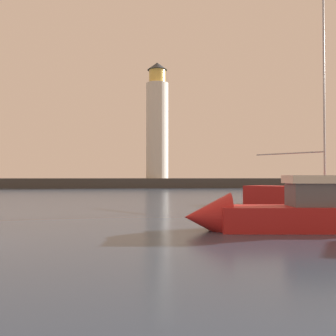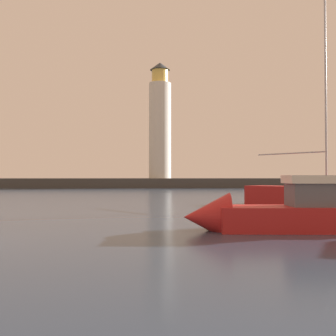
# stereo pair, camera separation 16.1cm
# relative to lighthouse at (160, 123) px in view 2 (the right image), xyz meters

# --- Properties ---
(ground_plane) EXTENTS (220.00, 220.00, 0.00)m
(ground_plane) POSITION_rel_lighthouse_xyz_m (-0.22, -31.95, -10.83)
(ground_plane) COLOR #2D3D51
(breakwater) EXTENTS (92.27, 5.47, 1.60)m
(breakwater) POSITION_rel_lighthouse_xyz_m (-0.22, -0.00, -10.03)
(breakwater) COLOR #423F3D
(breakwater) RESTS_ON ground_plane
(lighthouse) EXTENTS (3.70, 3.70, 19.49)m
(lighthouse) POSITION_rel_lighthouse_xyz_m (0.00, 0.00, 0.00)
(lighthouse) COLOR silver
(lighthouse) RESTS_ON breakwater
(motorboat_0) EXTENTS (6.55, 2.19, 2.27)m
(motorboat_0) POSITION_rel_lighthouse_xyz_m (2.02, -52.08, -10.21)
(motorboat_0) COLOR #B21E1E
(motorboat_0) RESTS_ON ground_plane
(sailboat_moored) EXTENTS (7.03, 8.07, 12.90)m
(sailboat_moored) POSITION_rel_lighthouse_xyz_m (7.79, -41.98, -10.15)
(sailboat_moored) COLOR #B21E1E
(sailboat_moored) RESTS_ON ground_plane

